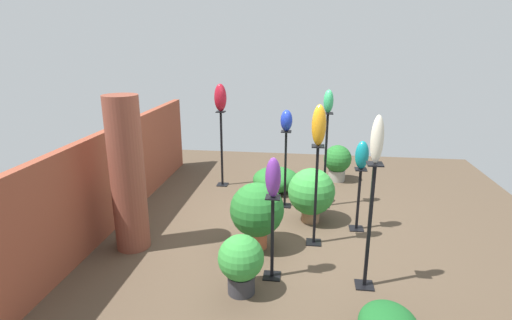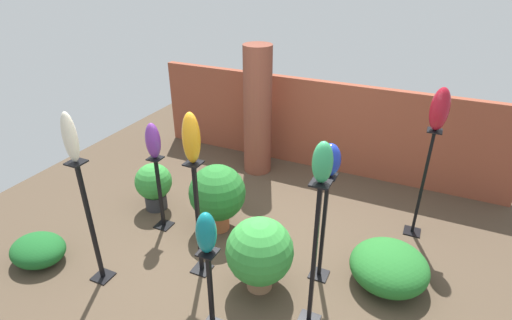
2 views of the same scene
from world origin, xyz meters
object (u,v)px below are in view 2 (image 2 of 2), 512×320
at_px(art_vase_jade, 323,162).
at_px(art_vase_ruby, 440,109).
at_px(potted_plant_mid_right, 154,184).
at_px(pedestal_violet, 160,196).
at_px(art_vase_amber, 191,138).
at_px(pedestal_ruby, 422,188).
at_px(art_vase_violet, 153,141).
at_px(brick_pillar, 258,112).
at_px(potted_plant_near_pillar, 217,194).
at_px(art_vase_ivory, 70,137).
at_px(art_vase_teal, 206,233).
at_px(pedestal_amber, 198,224).
at_px(pedestal_ivory, 92,228).
at_px(pedestal_teal, 211,295).
at_px(pedestal_cobalt, 323,233).
at_px(potted_plant_front_right, 260,252).
at_px(pedestal_jade, 314,263).
at_px(art_vase_cobalt, 330,160).

relative_size(art_vase_jade, art_vase_ruby, 0.72).
xyz_separation_m(art_vase_jade, potted_plant_mid_right, (-2.52, 0.95, -1.35)).
xyz_separation_m(pedestal_violet, art_vase_amber, (0.87, -0.49, 1.17)).
distance_m(pedestal_ruby, art_vase_violet, 3.23).
bearing_deg(brick_pillar, art_vase_jade, -56.11).
bearing_deg(potted_plant_near_pillar, pedestal_ruby, 22.70).
distance_m(brick_pillar, art_vase_jade, 3.14).
bearing_deg(potted_plant_mid_right, art_vase_ivory, -77.67).
xyz_separation_m(art_vase_teal, art_vase_amber, (-0.50, 0.62, 0.50)).
xyz_separation_m(pedestal_amber, art_vase_violet, (-0.87, 0.49, 0.59)).
distance_m(pedestal_ivory, art_vase_amber, 1.44).
bearing_deg(pedestal_ivory, art_vase_teal, -2.61).
xyz_separation_m(art_vase_teal, art_vase_ruby, (1.57, 2.31, 0.54)).
relative_size(art_vase_ivory, potted_plant_near_pillar, 0.56).
xyz_separation_m(brick_pillar, pedestal_violet, (-0.47, -1.88, -0.55)).
relative_size(pedestal_teal, art_vase_teal, 2.32).
distance_m(pedestal_amber, art_vase_violet, 1.16).
bearing_deg(pedestal_amber, pedestal_ruby, 39.37).
height_order(pedestal_teal, pedestal_cobalt, pedestal_cobalt).
xyz_separation_m(brick_pillar, pedestal_ruby, (2.47, -0.67, -0.35)).
bearing_deg(art_vase_amber, pedestal_violet, 150.94).
bearing_deg(brick_pillar, art_vase_ruby, -15.25).
bearing_deg(pedestal_amber, art_vase_jade, -7.29).
height_order(art_vase_ivory, potted_plant_front_right, art_vase_ivory).
height_order(pedestal_ivory, art_vase_ivory, art_vase_ivory).
height_order(art_vase_teal, art_vase_amber, art_vase_amber).
relative_size(brick_pillar, pedestal_amber, 1.48).
bearing_deg(art_vase_jade, pedestal_cobalt, 98.09).
bearing_deg(pedestal_ivory, brick_pillar, 79.84).
distance_m(pedestal_teal, art_vase_ruby, 3.05).
bearing_deg(art_vase_teal, art_vase_ruby, 55.88).
bearing_deg(pedestal_ruby, pedestal_teal, -124.12).
distance_m(pedestal_violet, potted_plant_near_pillar, 0.72).
height_order(art_vase_jade, art_vase_ruby, art_vase_jade).
bearing_deg(potted_plant_front_right, art_vase_amber, -176.18).
bearing_deg(potted_plant_near_pillar, pedestal_cobalt, -11.19).
bearing_deg(art_vase_teal, pedestal_teal, -90.00).
relative_size(art_vase_ivory, potted_plant_front_right, 0.60).
relative_size(brick_pillar, art_vase_teal, 5.06).
relative_size(art_vase_ruby, potted_plant_mid_right, 0.74).
relative_size(pedestal_jade, art_vase_jade, 4.37).
relative_size(pedestal_jade, art_vase_cobalt, 4.67).
relative_size(pedestal_teal, pedestal_jade, 0.59).
relative_size(art_vase_teal, potted_plant_front_right, 0.48).
xyz_separation_m(pedestal_jade, pedestal_ivory, (-2.22, -0.38, -0.06)).
distance_m(pedestal_teal, pedestal_jade, 0.97).
xyz_separation_m(art_vase_teal, potted_plant_front_right, (0.18, 0.66, -0.65)).
relative_size(brick_pillar, potted_plant_near_pillar, 2.27).
xyz_separation_m(art_vase_ruby, potted_plant_near_pillar, (-2.27, -0.95, -1.14)).
relative_size(pedestal_amber, pedestal_cobalt, 1.07).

